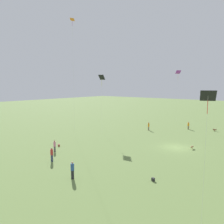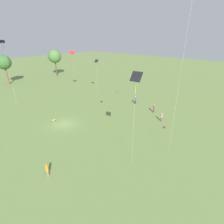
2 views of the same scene
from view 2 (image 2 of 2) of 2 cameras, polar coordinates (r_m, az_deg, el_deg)
name	(u,v)px [view 2 (image 2 of 2)]	position (r m, az deg, el deg)	size (l,w,h in m)	color
ground_plane	(64,124)	(34.48, -15.38, -3.84)	(240.00, 240.00, 0.00)	olive
tree_2	(4,63)	(69.85, -31.85, 13.56)	(4.65, 4.65, 9.70)	brown
tree_3	(55,56)	(77.32, -18.23, 16.85)	(5.20, 5.20, 10.40)	brown
person_0	(135,100)	(43.32, 7.63, 3.92)	(0.44, 0.44, 1.89)	#232328
person_1	(162,117)	(35.31, 15.89, -1.62)	(0.43, 0.43, 1.75)	#4C4C51
person_2	(47,170)	(22.95, -20.40, -17.36)	(0.43, 0.43, 1.79)	#847056
person_3	(154,108)	(38.96, 13.52, 1.16)	(0.42, 0.42, 1.87)	#333D5B
kite_0	(136,79)	(19.21, 7.88, 10.53)	(0.90, 1.30, 11.91)	black
kite_1	(96,62)	(49.52, -5.12, 15.97)	(0.97, 1.14, 9.51)	black
kite_4	(3,45)	(43.14, -32.06, 18.05)	(1.19, 1.10, 14.67)	black
kite_5	(72,54)	(49.97, -12.85, 18.09)	(1.37, 1.10, 11.78)	red
dog_1	(54,120)	(35.80, -18.44, -2.55)	(0.73, 0.30, 0.51)	tan
picnic_bag_0	(165,127)	(33.18, 16.89, -4.83)	(0.33, 0.39, 0.35)	#933833
picnic_bag_1	(102,102)	(44.18, -3.45, 3.40)	(0.31, 0.35, 0.34)	#262628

